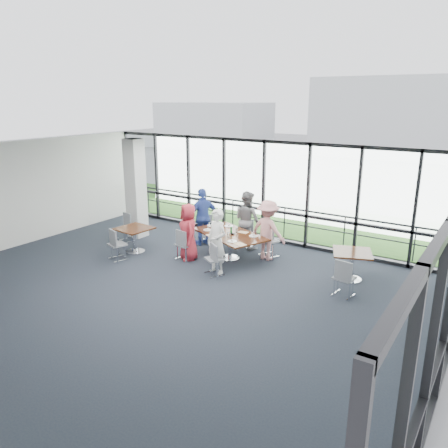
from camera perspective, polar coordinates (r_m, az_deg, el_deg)
The scene contains 40 objects.
floor at distance 10.47m, azimuth -8.47°, elevation -9.09°, with size 12.00×10.00×0.02m, color #1F2430.
ceiling at distance 9.57m, azimuth -9.27°, elevation 8.58°, with size 12.00×10.00×0.04m, color white.
wall_left at distance 14.54m, azimuth -26.67°, elevation 3.22°, with size 0.10×10.00×3.20m, color silver.
curtain_wall_back at distance 13.88m, azimuth 5.18°, elevation 4.34°, with size 12.00×0.10×3.20m, color white.
structural_column at distance 14.43m, azimuth -11.46°, elevation 4.54°, with size 0.50×0.50×3.20m, color silver.
apron at distance 18.68m, azimuth 12.44°, elevation 2.00°, with size 80.00×70.00×0.02m, color gray.
grass_strip at distance 16.87m, azimuth 9.94°, elevation 0.74°, with size 80.00×5.00×0.01m, color #26581B.
hangar_aux at distance 42.73m, azimuth -1.35°, elevation 12.90°, with size 10.00×6.00×4.00m, color silver.
guard_rail at distance 14.65m, azimuth 6.20°, elevation 0.52°, with size 0.06×0.06×12.00m, color #2D2D33.
main_table at distance 12.33m, azimuth 0.77°, elevation -1.71°, with size 2.48×1.94×0.75m.
side_table_left at distance 13.12m, azimuth -11.63°, elevation -0.94°, with size 1.00×1.00×0.75m.
side_table_right at distance 11.35m, azimuth 16.38°, elevation -4.01°, with size 1.20×1.20×0.75m.
diner_near_left at distance 12.29m, azimuth -4.67°, elevation -1.02°, with size 0.79×0.51×1.62m, color #AC2733.
diner_near_right at distance 11.29m, azimuth -0.94°, elevation -2.28°, with size 0.63×0.46×1.72m, color white.
diner_far_left at distance 13.21m, azimuth 3.04°, elevation 0.56°, with size 0.85×0.53×1.76m, color slate.
diner_far_right at distance 12.29m, azimuth 5.74°, elevation -0.81°, with size 1.11×0.57×1.71m, color #D68E8D.
diner_end at distance 13.49m, azimuth -2.74°, elevation 0.94°, with size 1.04×0.57×1.78m, color #324BA2.
chair_main_nl at distance 12.39m, azimuth -5.15°, elevation -2.69°, with size 0.43×0.43×0.88m, color gray, non-canonical shape.
chair_main_nr at distance 11.28m, azimuth -1.24°, elevation -4.58°, with size 0.42×0.42×0.87m, color gray, non-canonical shape.
chair_main_fl at distance 13.45m, azimuth 2.91°, elevation -1.26°, with size 0.40×0.40×0.81m, color gray, non-canonical shape.
chair_main_fr at distance 12.64m, azimuth 5.93°, elevation -2.17°, with size 0.46×0.46×0.94m, color gray, non-canonical shape.
chair_main_end at distance 13.83m, azimuth -3.08°, elevation -0.67°, with size 0.42×0.42×0.86m, color gray, non-canonical shape.
chair_spare_la at distance 12.67m, azimuth -13.77°, elevation -2.60°, with size 0.44×0.44×0.91m, color gray, non-canonical shape.
chair_spare_lb at distance 14.21m, azimuth -12.90°, elevation -0.58°, with size 0.42×0.42×0.87m, color gray, non-canonical shape.
chair_spare_r at distance 10.47m, azimuth 15.44°, elevation -6.79°, with size 0.44×0.44×0.90m, color gray, non-canonical shape.
plate_nl at distance 12.61m, azimuth -2.17°, elevation -0.77°, with size 0.24×0.24×0.01m, color white.
plate_nr at distance 11.60m, azimuth 1.08°, elevation -2.28°, with size 0.25×0.25×0.01m, color white.
plate_fl at distance 12.97m, azimuth 0.65°, elevation -0.28°, with size 0.27×0.27×0.01m, color white.
plate_fr at distance 12.07m, azimuth 3.87°, elevation -1.57°, with size 0.25×0.25×0.01m, color white.
plate_end at distance 13.04m, azimuth -1.59°, elevation -0.20°, with size 0.29×0.29×0.01m, color white.
tumbler_a at distance 12.42m, azimuth -0.94°, elevation -0.72°, with size 0.07×0.07×0.14m, color white.
tumbler_b at distance 11.92m, azimuth 0.59°, elevation -1.45°, with size 0.07×0.07×0.14m, color white.
tumbler_c at distance 12.37m, azimuth 1.68°, elevation -0.83°, with size 0.06×0.06×0.13m, color white.
tumbler_d at distance 12.79m, azimuth -1.83°, elevation -0.20°, with size 0.08×0.08×0.15m, color white.
menu_a at distance 12.11m, azimuth -1.71°, elevation -1.52°, with size 0.30×0.21×0.00m, color silver.
menu_b at distance 11.40m, azimuth 2.13°, elevation -2.66°, with size 0.32×0.22×0.00m, color silver.
menu_c at distance 12.42m, azimuth 2.51°, elevation -1.07°, with size 0.29×0.20×0.00m, color silver.
condiment_caddy at distance 12.21m, azimuth 1.12°, elevation -1.28°, with size 0.10×0.07×0.04m, color black.
ketchup_bottle at distance 12.26m, azimuth 0.94°, elevation -0.85°, with size 0.06×0.06×0.18m, color maroon.
green_bottle at distance 12.24m, azimuth 0.94°, elevation -0.83°, with size 0.05×0.05×0.20m, color #1C722A.
Camera 1 is at (6.46, -6.95, 4.43)m, focal length 35.00 mm.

